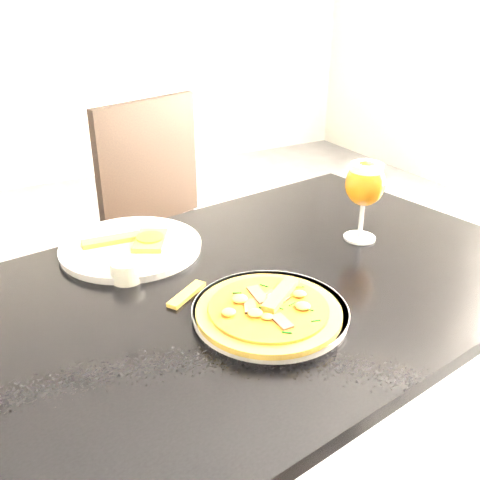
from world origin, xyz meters
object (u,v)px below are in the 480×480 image
beer_glass (365,184)px  chair_far (177,229)px  dining_table (266,312)px  pizza (269,310)px

beer_glass → chair_far: bearing=104.6°
dining_table → beer_glass: 0.37m
pizza → beer_glass: bearing=27.4°
dining_table → pizza: (-0.09, -0.15, 0.11)m
pizza → beer_glass: beer_glass is taller
dining_table → beer_glass: size_ratio=6.76×
pizza → dining_table: bearing=59.8°
beer_glass → dining_table: bearing=-170.5°
chair_far → beer_glass: (0.19, -0.72, 0.36)m
dining_table → beer_glass: bearing=1.3°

